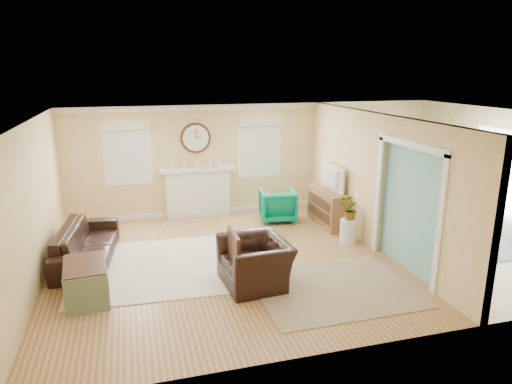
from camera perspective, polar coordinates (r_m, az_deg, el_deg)
floor at (r=8.74m, az=5.64°, el=-7.74°), size 9.00×9.00×0.00m
wall_back at (r=11.10m, az=0.22°, el=4.28°), size 9.00×0.02×2.60m
wall_front at (r=5.78m, az=16.83°, el=-6.70°), size 9.00×0.02×2.60m
wall_left at (r=7.92m, az=-26.10°, el=-1.73°), size 0.02×6.00×2.60m
wall_right at (r=10.79m, az=28.74°, el=2.09°), size 0.02×6.00×2.60m
ceiling at (r=8.10m, az=6.12°, el=9.47°), size 9.00×6.00×0.02m
partition at (r=9.20m, az=14.04°, el=1.93°), size 0.17×6.00×2.60m
fireplace at (r=10.84m, az=-7.26°, el=0.08°), size 1.70×0.30×1.17m
wall_clock at (r=10.67m, az=-7.56°, el=6.71°), size 0.70×0.07×0.70m
window_left at (r=10.58m, az=-15.87°, el=5.15°), size 1.05×0.13×1.42m
window_right at (r=11.01m, az=0.54°, el=6.08°), size 1.05×0.13×1.42m
french_doors at (r=10.80m, az=28.43°, el=1.05°), size 0.06×1.70×2.20m
pendant at (r=9.66m, az=22.96°, el=6.89°), size 0.30×0.30×0.55m
rug_cream at (r=8.35m, az=-11.69°, el=-9.06°), size 3.13×2.74×0.02m
rug_jute at (r=7.54m, az=9.68°, el=-11.74°), size 2.47×2.03×0.01m
rug_grey at (r=10.31m, az=22.10°, el=-5.17°), size 2.28×2.85×0.01m
sofa at (r=8.88m, az=-20.39°, el=-6.02°), size 1.10×2.31×0.65m
eames_chair at (r=7.43m, az=-0.11°, el=-8.80°), size 1.08×1.22×0.74m
green_chair at (r=10.48m, az=2.72°, el=-1.66°), size 0.89×0.91×0.73m
trunk at (r=7.47m, az=-20.45°, el=-10.41°), size 0.70×1.05×0.57m
credenza at (r=10.32m, az=9.01°, el=-1.88°), size 0.46×1.35×0.80m
tv at (r=10.14m, az=9.07°, el=1.79°), size 0.19×0.98×0.56m
garden_stool at (r=9.37m, az=11.44°, el=-4.80°), size 0.33×0.33×0.48m
potted_plant at (r=9.23m, az=11.58°, el=-2.14°), size 0.46×0.43×0.43m
dining_table at (r=10.22m, az=22.26°, el=-3.67°), size 1.22×1.80×0.58m
dining_chair_n at (r=11.02m, az=19.36°, el=-0.68°), size 0.46×0.46×0.94m
dining_chair_s at (r=9.40m, az=26.27°, el=-4.10°), size 0.51×0.51×0.92m
dining_chair_w at (r=9.74m, az=19.14°, el=-2.77°), size 0.46×0.46×0.91m
dining_chair_e at (r=10.51m, az=24.90°, el=-1.94°), size 0.45×0.45×0.95m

